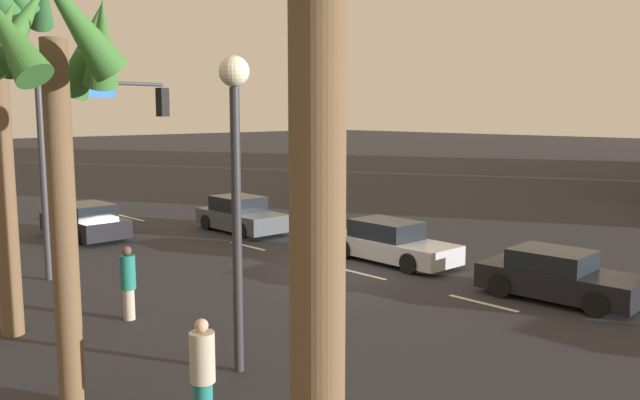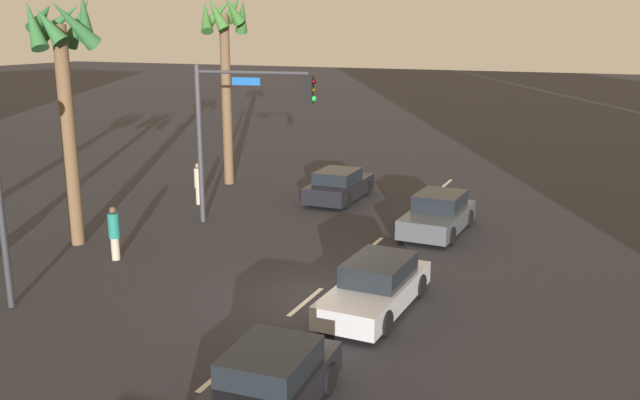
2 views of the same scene
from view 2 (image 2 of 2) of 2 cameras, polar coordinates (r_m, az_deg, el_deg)
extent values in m
plane|color=#28282D|center=(19.46, -0.75, -8.08)|extent=(220.00, 220.00, 0.00)
cube|color=silver|center=(15.71, -8.04, -13.85)|extent=(2.02, 0.14, 0.01)
cube|color=silver|center=(19.17, -1.18, -8.41)|extent=(2.18, 0.14, 0.01)
cube|color=silver|center=(23.99, 4.38, -3.78)|extent=(1.99, 0.14, 0.01)
cube|color=silver|center=(34.01, 10.44, 1.35)|extent=(1.94, 0.14, 0.01)
cube|color=silver|center=(32.02, 9.56, 0.60)|extent=(2.09, 0.14, 0.01)
cube|color=black|center=(30.23, 1.62, 0.97)|extent=(4.21, 1.88, 0.69)
cube|color=black|center=(29.88, 1.46, 2.00)|extent=(2.03, 1.63, 0.51)
cylinder|color=black|center=(31.76, 1.03, 1.27)|extent=(0.64, 0.23, 0.64)
cylinder|color=black|center=(31.18, 3.96, 1.00)|extent=(0.64, 0.23, 0.64)
cylinder|color=black|center=(29.43, -0.86, 0.25)|extent=(0.64, 0.23, 0.64)
cylinder|color=black|center=(28.80, 2.27, -0.07)|extent=(0.64, 0.23, 0.64)
cube|color=#B7B7BC|center=(18.57, 4.57, -7.69)|extent=(4.57, 1.84, 0.61)
cube|color=black|center=(18.60, 4.91, -5.71)|extent=(2.22, 1.57, 0.58)
cylinder|color=black|center=(17.16, 5.40, -10.11)|extent=(0.65, 0.24, 0.64)
cylinder|color=black|center=(17.72, 0.46, -9.24)|extent=(0.65, 0.24, 0.64)
cylinder|color=black|center=(19.63, 8.25, -7.03)|extent=(0.65, 0.24, 0.64)
cylinder|color=black|center=(20.12, 3.85, -6.38)|extent=(0.65, 0.24, 0.64)
cube|color=#474C51|center=(25.71, 9.70, -1.57)|extent=(4.21, 1.97, 0.69)
cube|color=black|center=(25.78, 9.91, -0.06)|extent=(2.05, 1.67, 0.60)
cylinder|color=black|center=(24.35, 10.78, -2.95)|extent=(0.65, 0.24, 0.64)
cylinder|color=black|center=(24.82, 6.94, -2.47)|extent=(0.65, 0.24, 0.64)
cylinder|color=black|center=(26.76, 12.22, -1.48)|extent=(0.65, 0.24, 0.64)
cylinder|color=black|center=(27.19, 8.70, -1.08)|extent=(0.65, 0.24, 0.64)
cube|color=black|center=(13.80, -4.52, -15.68)|extent=(4.12, 1.96, 0.66)
cube|color=black|center=(13.72, -4.13, -13.14)|extent=(2.02, 1.63, 0.49)
cylinder|color=black|center=(14.62, 0.63, -14.57)|extent=(0.65, 0.26, 0.64)
cylinder|color=black|center=(15.18, -5.34, -13.48)|extent=(0.65, 0.26, 0.64)
cylinder|color=#38383D|center=(26.62, -9.91, 4.49)|extent=(0.20, 0.20, 6.02)
cylinder|color=#38383D|center=(25.45, -5.70, 10.46)|extent=(0.72, 4.30, 0.12)
cube|color=black|center=(24.79, -0.94, 9.10)|extent=(0.36, 0.36, 0.95)
sphere|color=#360503|center=(24.72, -0.54, 9.77)|extent=(0.20, 0.20, 0.20)
sphere|color=#392605|center=(24.74, -0.54, 9.08)|extent=(0.20, 0.20, 0.20)
sphere|color=green|center=(24.77, -0.54, 8.39)|extent=(0.20, 0.20, 0.20)
cube|color=#1959B2|center=(25.55, -6.14, 9.74)|extent=(0.19, 1.09, 0.28)
cylinder|color=#2D2D33|center=(19.84, -24.91, -0.88)|extent=(0.18, 0.18, 5.33)
cylinder|color=#B2A58C|center=(29.90, -10.00, 0.36)|extent=(0.35, 0.35, 0.75)
cylinder|color=#B2A58C|center=(29.73, -10.06, 1.83)|extent=(0.47, 0.47, 0.82)
sphere|color=#8C664C|center=(29.62, -10.10, 2.81)|extent=(0.22, 0.22, 0.22)
cylinder|color=#B2A58C|center=(23.38, -16.58, -3.88)|extent=(0.37, 0.37, 0.74)
cylinder|color=#1E7266|center=(23.16, -16.71, -2.05)|extent=(0.50, 0.50, 0.81)
sphere|color=brown|center=(23.03, -16.80, -0.81)|extent=(0.22, 0.22, 0.22)
cylinder|color=brown|center=(24.79, -20.09, 4.83)|extent=(0.48, 0.48, 7.46)
cone|color=#2D6633|center=(25.17, -19.36, 13.71)|extent=(0.58, 1.47, 1.81)
cone|color=#2D6633|center=(25.41, -20.86, 13.59)|extent=(1.61, 1.62, 1.54)
cone|color=#2D6633|center=(24.91, -22.02, 13.88)|extent=(1.34, 0.69, 1.23)
cone|color=#2D6633|center=(24.20, -22.66, 13.26)|extent=(1.00, 1.39, 1.72)
cone|color=#2D6633|center=(23.96, -21.55, 13.31)|extent=(0.87, 1.31, 1.36)
cone|color=#2D6633|center=(23.69, -19.76, 13.62)|extent=(1.84, 1.09, 1.72)
cone|color=#2D6633|center=(24.47, -18.93, 14.13)|extent=(1.28, 1.18, 1.71)
cylinder|color=brown|center=(33.13, -7.74, 8.10)|extent=(0.46, 0.46, 7.96)
cone|color=#38702D|center=(33.47, -7.20, 15.42)|extent=(0.79, 1.32, 1.40)
cone|color=#38702D|center=(33.77, -8.42, 15.09)|extent=(1.57, 1.47, 1.56)
cone|color=#38702D|center=(32.89, -9.44, 14.78)|extent=(1.45, 1.31, 1.66)
cone|color=#38702D|center=(32.24, -8.61, 15.10)|extent=(0.70, 1.30, 1.70)
cone|color=#38702D|center=(32.49, -7.24, 15.32)|extent=(1.32, 0.92, 1.36)
cone|color=#38702D|center=(33.07, -6.45, 14.93)|extent=(1.47, 1.31, 1.73)
camera|label=1|loc=(22.04, -57.92, 1.13)|focal=36.44mm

